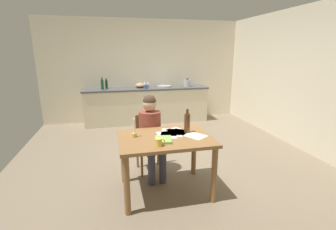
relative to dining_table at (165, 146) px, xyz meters
The scene contains 25 objects.
ground_plane 1.27m from the dining_table, 76.75° to the left, with size 5.20×5.20×0.04m, color #7A6B56.
wall_back 3.73m from the dining_table, 86.10° to the left, with size 5.20×0.12×2.60m, color silver.
wall_right 3.11m from the dining_table, 20.42° to the left, with size 0.12×5.20×2.60m, color silver.
kitchen_counter 3.32m from the dining_table, 85.67° to the left, with size 3.15×0.64×0.90m.
dining_table is the anchor object (origin of this frame).
chair_at_table 0.69m from the dining_table, 98.93° to the left, with size 0.43×0.43×0.86m.
person_seated 0.53m from the dining_table, 100.28° to the left, with size 0.35×0.61×1.19m.
coffee_mug 0.35m from the dining_table, 115.98° to the right, with size 0.12×0.08×0.09m.
candlestick 0.43m from the dining_table, 166.62° to the left, with size 0.06×0.06×0.24m.
book_magazine 0.19m from the dining_table, 112.08° to the right, with size 0.19×0.24×0.03m, color #88BA53.
paper_letter 0.30m from the dining_table, 40.46° to the left, with size 0.21×0.30×0.00m, color white.
paper_bill 0.39m from the dining_table, ahead, with size 0.21×0.30×0.00m, color white.
paper_envelope 0.22m from the dining_table, 60.95° to the left, with size 0.21×0.30×0.00m, color white.
paper_receipt 0.14m from the dining_table, 65.99° to the left, with size 0.21×0.30×0.00m, color white.
paper_notice 0.27m from the dining_table, 30.86° to the left, with size 0.21×0.30×0.00m, color white.
wine_bottle_on_table 0.42m from the dining_table, 18.18° to the left, with size 0.08×0.08×0.31m.
sink_unit 3.39m from the dining_table, 77.78° to the left, with size 0.36×0.36×0.24m.
bottle_oil 3.39m from the dining_table, 104.40° to the left, with size 0.07×0.07×0.29m.
bottle_vinegar 3.49m from the dining_table, 102.35° to the left, with size 0.06×0.06×0.25m.
mixing_bowl 3.38m from the dining_table, 88.39° to the left, with size 0.27×0.27×0.12m, color tan.
stovetop_kettle 3.58m from the dining_table, 67.96° to the left, with size 0.18×0.18×0.22m.
wine_glass_near_sink 3.48m from the dining_table, 84.84° to the left, with size 0.07×0.07×0.15m.
wine_glass_by_kettle 3.48m from the dining_table, 86.36° to the left, with size 0.07×0.07×0.15m.
wine_glass_back_left 3.47m from the dining_table, 88.27° to the left, with size 0.07×0.07×0.15m.
teacup_on_counter 3.17m from the dining_table, 86.16° to the left, with size 0.12×0.09×0.09m.
Camera 1 is at (-0.86, -3.82, 1.79)m, focal length 25.69 mm.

